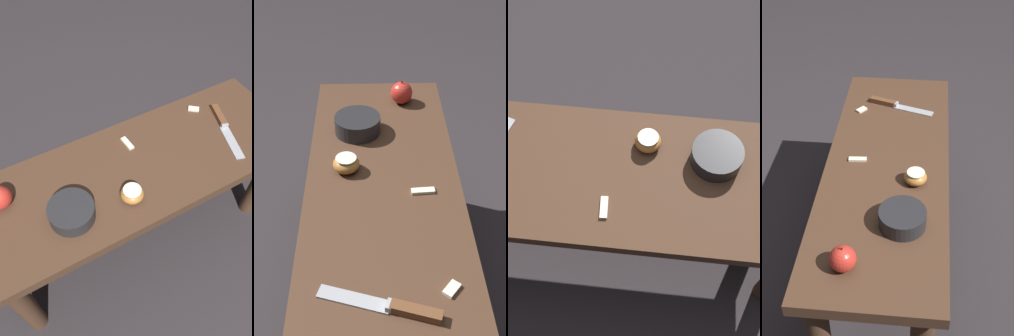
{
  "view_description": "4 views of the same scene",
  "coord_description": "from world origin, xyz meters",
  "views": [
    {
      "loc": [
        0.36,
        0.56,
        1.34
      ],
      "look_at": [
        0.06,
        0.01,
        0.52
      ],
      "focal_mm": 35.0,
      "sensor_mm": 36.0,
      "label": 1
    },
    {
      "loc": [
        -0.9,
        0.03,
        1.28
      ],
      "look_at": [
        0.06,
        0.01,
        0.52
      ],
      "focal_mm": 50.0,
      "sensor_mm": 36.0,
      "label": 2
    },
    {
      "loc": [
        0.12,
        -0.56,
        1.59
      ],
      "look_at": [
        0.06,
        0.01,
        0.52
      ],
      "focal_mm": 50.0,
      "sensor_mm": 36.0,
      "label": 3
    },
    {
      "loc": [
        1.2,
        0.12,
        1.47
      ],
      "look_at": [
        0.06,
        0.01,
        0.52
      ],
      "focal_mm": 50.0,
      "sensor_mm": 36.0,
      "label": 4
    }
  ],
  "objects": [
    {
      "name": "ground_plane",
      "position": [
        0.0,
        0.0,
        0.0
      ],
      "size": [
        8.0,
        8.0,
        0.0
      ],
      "primitive_type": "plane",
      "color": "#2D282B"
    },
    {
      "name": "wooden_bench",
      "position": [
        0.0,
        0.0,
        0.39
      ],
      "size": [
        1.14,
        0.41,
        0.49
      ],
      "color": "#472D1E",
      "rests_on": "ground_plane"
    },
    {
      "name": "knife",
      "position": [
        -0.36,
        -0.02,
        0.49
      ],
      "size": [
        0.1,
        0.25,
        0.02
      ],
      "rotation": [
        0.0,
        0.0,
        1.27
      ],
      "color": "#9EA0A5",
      "rests_on": "wooden_bench"
    },
    {
      "name": "apple_whole",
      "position": [
        0.44,
        -0.07,
        0.52
      ],
      "size": [
        0.07,
        0.07,
        0.08
      ],
      "color": "red",
      "rests_on": "wooden_bench"
    },
    {
      "name": "apple_cut",
      "position": [
        0.09,
        0.1,
        0.51
      ],
      "size": [
        0.07,
        0.07,
        0.04
      ],
      "color": "#B27233",
      "rests_on": "wooden_bench"
    },
    {
      "name": "apple_slice_near_knife",
      "position": [
        -0.01,
        -0.1,
        0.49
      ],
      "size": [
        0.02,
        0.06,
        0.01
      ],
      "color": "silver",
      "rests_on": "wooden_bench"
    },
    {
      "name": "apple_slice_center",
      "position": [
        -0.31,
        -0.13,
        0.49
      ],
      "size": [
        0.05,
        0.04,
        0.01
      ],
      "color": "silver",
      "rests_on": "wooden_bench"
    },
    {
      "name": "bowl",
      "position": [
        0.27,
        0.07,
        0.51
      ],
      "size": [
        0.14,
        0.14,
        0.05
      ],
      "color": "#232326",
      "rests_on": "wooden_bench"
    }
  ]
}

